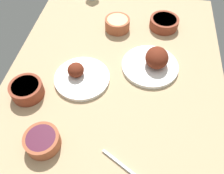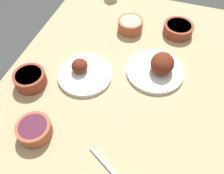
{
  "view_description": "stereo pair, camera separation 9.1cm",
  "coord_description": "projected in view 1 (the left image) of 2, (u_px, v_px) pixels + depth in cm",
  "views": [
    {
      "loc": [
        54.68,
        8.57,
        78.47
      ],
      "look_at": [
        0.0,
        0.0,
        6.0
      ],
      "focal_mm": 37.43,
      "sensor_mm": 36.0,
      "label": 1
    },
    {
      "loc": [
        52.53,
        17.42,
        78.47
      ],
      "look_at": [
        0.0,
        0.0,
        6.0
      ],
      "focal_mm": 37.43,
      "sensor_mm": 36.0,
      "label": 2
    }
  ],
  "objects": [
    {
      "name": "plate_near_viewer",
      "position": [
        81.0,
        76.0,
        0.95
      ],
      "size": [
        22.59,
        22.59,
        6.78
      ],
      "color": "white",
      "rests_on": "dining_table"
    },
    {
      "name": "bowl_potatoes",
      "position": [
        117.0,
        24.0,
        1.13
      ],
      "size": [
        12.0,
        12.0,
        5.59
      ],
      "color": "#A35133",
      "rests_on": "dining_table"
    },
    {
      "name": "bowl_cream",
      "position": [
        164.0,
        22.0,
        1.15
      ],
      "size": [
        14.01,
        14.01,
        4.86
      ],
      "color": "brown",
      "rests_on": "dining_table"
    },
    {
      "name": "dining_table",
      "position": [
        112.0,
        93.0,
        0.94
      ],
      "size": [
        140.0,
        90.0,
        4.0
      ],
      "primitive_type": "cube",
      "color": "tan",
      "rests_on": "ground"
    },
    {
      "name": "bowl_soup",
      "position": [
        27.0,
        89.0,
        0.89
      ],
      "size": [
        12.51,
        12.51,
        5.57
      ],
      "color": "brown",
      "rests_on": "dining_table"
    },
    {
      "name": "plate_center_main",
      "position": [
        153.0,
        62.0,
        0.98
      ],
      "size": [
        24.04,
        24.04,
        9.18
      ],
      "color": "white",
      "rests_on": "dining_table"
    },
    {
      "name": "bowl_onions",
      "position": [
        42.0,
        141.0,
        0.77
      ],
      "size": [
        11.77,
        11.77,
        5.13
      ],
      "color": "#A35133",
      "rests_on": "dining_table"
    },
    {
      "name": "spoon_loose",
      "position": [
        122.0,
        166.0,
        0.74
      ],
      "size": [
        8.78,
        14.4,
        0.8
      ],
      "primitive_type": "cube",
      "rotation": [
        0.0,
        0.0,
        4.19
      ],
      "color": "silver",
      "rests_on": "dining_table"
    }
  ]
}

